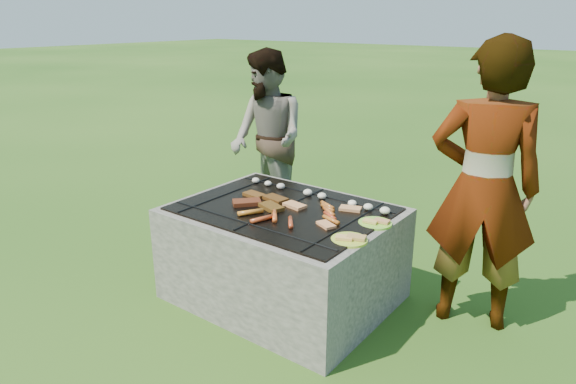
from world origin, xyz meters
name	(u,v)px	position (x,y,z in m)	size (l,w,h in m)	color
lawn	(283,296)	(0.00, 0.00, 0.00)	(60.00, 60.00, 0.00)	#204B12
fire_pit	(283,257)	(0.00, 0.00, 0.28)	(1.30, 1.00, 0.62)	#9C948B
mushrooms	(321,196)	(0.09, 0.28, 0.63)	(1.06, 0.06, 0.04)	beige
pork_slabs	(261,201)	(-0.16, -0.01, 0.62)	(0.40, 0.31, 0.03)	#92531A
sausages	(296,215)	(0.15, -0.07, 0.63)	(0.56, 0.53, 0.03)	orange
bread_on_grate	(321,211)	(0.22, 0.08, 0.62)	(0.46, 0.41, 0.02)	tan
plate_far	(375,223)	(0.56, 0.13, 0.61)	(0.21, 0.21, 0.03)	#BEF33A
plate_near	(350,239)	(0.56, -0.16, 0.61)	(0.20, 0.20, 0.03)	yellow
cook	(484,188)	(1.04, 0.47, 0.82)	(0.60, 0.39, 1.64)	gray
bystander	(267,140)	(-0.88, 0.93, 0.74)	(0.72, 0.56, 1.48)	gray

